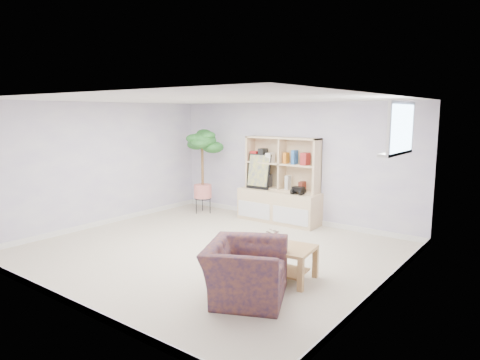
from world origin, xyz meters
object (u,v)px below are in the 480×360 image
Objects in this scene: storage_unit at (279,180)px; coffee_table at (272,261)px; floor_tree at (202,172)px; armchair at (246,267)px.

storage_unit reaches higher than coffee_table.
storage_unit is 3.04m from coffee_table.
coffee_table is at bearing -59.79° from storage_unit.
floor_tree reaches higher than coffee_table.
storage_unit is 0.93× the size of floor_tree.
floor_tree is (-1.76, -0.33, 0.06)m from storage_unit.
armchair is at bearing -64.24° from storage_unit.
floor_tree is at bearing -169.25° from storage_unit.
coffee_table is at bearing -34.45° from floor_tree.
storage_unit is 1.66× the size of armchair.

